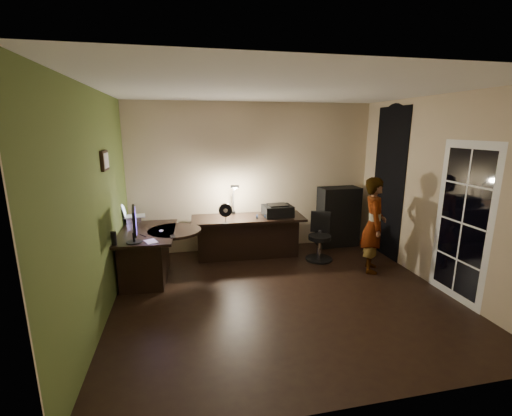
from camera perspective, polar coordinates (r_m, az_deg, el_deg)
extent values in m
cube|color=black|center=(4.89, 4.43, -14.29)|extent=(4.50, 4.00, 0.01)
cube|color=silver|center=(4.36, 5.10, 19.17)|extent=(4.50, 4.00, 0.01)
cube|color=tan|center=(6.35, -0.48, 5.08)|extent=(4.50, 0.01, 2.70)
cube|color=tan|center=(2.64, 17.39, -7.31)|extent=(4.50, 0.01, 2.70)
cube|color=tan|center=(4.36, -24.95, 0.06)|extent=(0.01, 4.00, 2.70)
cube|color=tan|center=(5.51, 27.83, 2.29)|extent=(0.01, 4.00, 2.70)
cube|color=#4A5E28|center=(4.36, -24.76, 0.07)|extent=(0.00, 4.00, 2.70)
cube|color=black|center=(6.42, 21.20, 3.83)|extent=(0.01, 0.90, 2.60)
cube|color=white|center=(5.16, 31.16, -2.17)|extent=(0.02, 0.92, 2.10)
cube|color=black|center=(4.72, -23.95, 7.24)|extent=(0.04, 0.30, 0.25)
cube|color=black|center=(5.47, -17.42, -7.49)|extent=(0.86, 1.33, 0.75)
cube|color=black|center=(6.07, -1.32, -4.86)|extent=(1.98, 0.77, 0.73)
cube|color=black|center=(6.81, 13.54, -1.40)|extent=(0.78, 0.41, 1.15)
cube|color=silver|center=(5.92, -19.92, -1.81)|extent=(0.29, 0.27, 0.10)
cube|color=silver|center=(5.88, -19.66, -0.22)|extent=(0.38, 0.37, 0.24)
cube|color=black|center=(4.85, -19.76, -3.50)|extent=(0.17, 0.53, 0.35)
ellipsoid|color=silver|center=(5.27, -15.52, -3.69)|extent=(0.06, 0.09, 0.03)
cube|color=black|center=(5.00, -13.71, -4.64)|extent=(0.08, 0.15, 0.01)
cube|color=black|center=(5.16, -18.33, -4.38)|extent=(0.10, 0.13, 0.01)
cylinder|color=black|center=(4.88, -22.61, -4.68)|extent=(0.09, 0.09, 0.18)
cube|color=silver|center=(4.86, -17.12, -5.37)|extent=(0.21, 0.24, 0.01)
cube|color=black|center=(5.57, -5.12, -0.92)|extent=(0.23, 0.13, 0.34)
cube|color=navy|center=(5.89, 0.86, -1.36)|extent=(0.20, 0.12, 0.09)
cube|color=black|center=(6.01, 3.61, -0.41)|extent=(0.51, 0.40, 0.22)
cube|color=black|center=(6.13, -3.81, 1.60)|extent=(0.23, 0.30, 0.59)
cube|color=black|center=(6.01, 10.57, -4.81)|extent=(0.60, 0.60, 0.82)
imported|color=#D8A88C|center=(5.69, 19.02, -2.70)|extent=(0.55, 0.64, 1.52)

